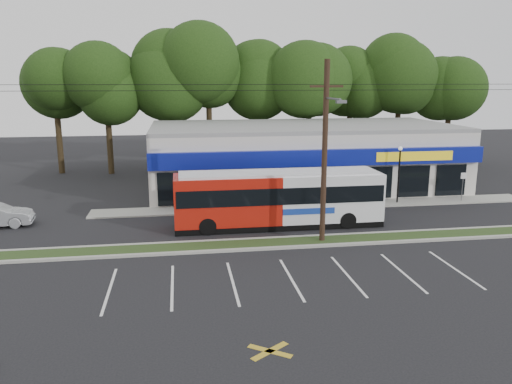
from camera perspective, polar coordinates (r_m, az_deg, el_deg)
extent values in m
plane|color=black|center=(26.92, 1.95, -6.68)|extent=(120.00, 120.00, 0.00)
cube|color=#273516|center=(27.83, 1.57, -5.90)|extent=(40.00, 1.60, 0.12)
cube|color=#9E9E93|center=(27.03, 1.89, -6.44)|extent=(40.00, 0.25, 0.14)
cube|color=#9E9E93|center=(28.62, 1.26, -5.34)|extent=(40.00, 0.25, 0.14)
cube|color=#9E9E93|center=(36.42, 7.05, -1.52)|extent=(32.00, 2.20, 0.10)
cube|color=beige|center=(42.70, 5.24, 3.97)|extent=(25.00, 12.00, 5.00)
cube|color=#101B93|center=(36.61, 7.63, 3.89)|extent=(25.00, 0.50, 1.20)
cube|color=black|center=(37.14, 7.46, 0.88)|extent=(24.00, 0.12, 2.40)
cube|color=yellow|center=(38.91, 17.71, 3.92)|extent=(6.00, 0.06, 0.70)
cube|color=gray|center=(42.38, 5.31, 7.51)|extent=(25.00, 12.00, 0.30)
cylinder|color=black|center=(27.37, 7.84, 4.32)|extent=(0.30, 0.30, 10.00)
cube|color=black|center=(27.09, 8.07, 11.88)|extent=(1.80, 0.12, 0.12)
cylinder|color=#59595E|center=(25.96, 8.80, 10.50)|extent=(0.10, 2.40, 0.10)
cube|color=#59595E|center=(24.72, 9.71, 10.13)|extent=(0.50, 0.25, 0.15)
cylinder|color=black|center=(26.38, 1.68, 12.19)|extent=(50.00, 0.02, 0.02)
cylinder|color=black|center=(26.39, 1.68, 11.54)|extent=(50.00, 0.02, 0.02)
cylinder|color=black|center=(37.89, 15.99, 1.65)|extent=(0.12, 0.12, 4.00)
sphere|color=silver|center=(37.57, 16.18, 4.80)|extent=(0.30, 0.30, 0.30)
cylinder|color=#59595E|center=(40.23, 22.51, 0.49)|extent=(0.06, 0.06, 2.20)
cube|color=white|center=(40.02, 22.66, 1.73)|extent=(0.45, 0.04, 0.45)
cylinder|color=black|center=(52.51, -21.17, 5.19)|extent=(0.56, 0.56, 5.72)
sphere|color=black|center=(52.16, -21.67, 11.28)|extent=(6.76, 6.76, 6.76)
cylinder|color=black|center=(51.68, -15.73, 5.46)|extent=(0.56, 0.56, 5.72)
sphere|color=black|center=(51.32, -16.11, 11.66)|extent=(6.76, 6.76, 6.76)
cylinder|color=black|center=(51.32, -10.16, 5.69)|extent=(0.56, 0.56, 5.72)
sphere|color=black|center=(50.96, -10.41, 11.94)|extent=(6.76, 6.76, 6.76)
cylinder|color=black|center=(51.44, -4.56, 5.86)|extent=(0.56, 0.56, 5.72)
sphere|color=black|center=(51.09, -4.67, 12.10)|extent=(6.76, 6.76, 6.76)
cylinder|color=black|center=(52.05, 0.97, 5.98)|extent=(0.56, 0.56, 5.72)
sphere|color=black|center=(51.70, 0.99, 12.15)|extent=(6.76, 6.76, 6.76)
cylinder|color=black|center=(53.12, 6.32, 6.04)|extent=(0.56, 0.56, 5.72)
sphere|color=black|center=(52.78, 6.47, 12.08)|extent=(6.76, 6.76, 6.76)
cylinder|color=black|center=(54.63, 11.42, 6.05)|extent=(0.56, 0.56, 5.72)
sphere|color=black|center=(54.30, 11.68, 11.92)|extent=(6.76, 6.76, 6.76)
cylinder|color=black|center=(56.55, 16.21, 6.02)|extent=(0.56, 0.56, 5.72)
sphere|color=black|center=(56.23, 16.57, 11.68)|extent=(6.76, 6.76, 6.76)
cylinder|color=black|center=(58.83, 20.66, 5.95)|extent=(0.56, 0.56, 5.72)
sphere|color=black|center=(58.52, 21.09, 11.38)|extent=(6.76, 6.76, 6.76)
cube|color=#AF180D|center=(30.41, -3.32, -0.81)|extent=(6.40, 2.67, 2.93)
cube|color=white|center=(31.64, 8.29, -0.39)|extent=(6.40, 2.67, 2.93)
cube|color=black|center=(31.28, 2.57, -3.51)|extent=(12.80, 2.63, 0.37)
cube|color=black|center=(30.79, 2.60, 0.03)|extent=(12.54, 2.74, 1.01)
cube|color=black|center=(32.68, 13.72, 0.13)|extent=(0.06, 2.27, 1.49)
cube|color=#193899|center=(30.10, 6.08, -2.21)|extent=(3.20, 0.03, 0.37)
cube|color=white|center=(30.56, 2.63, 2.17)|extent=(12.16, 2.42, 0.19)
cylinder|color=black|center=(29.50, -5.54, -3.95)|extent=(1.02, 0.30, 1.02)
cylinder|color=black|center=(31.83, -5.80, -2.71)|extent=(1.02, 0.30, 1.02)
cylinder|color=black|center=(31.13, 10.44, -3.22)|extent=(1.02, 0.30, 1.02)
cylinder|color=black|center=(33.34, 9.09, -2.10)|extent=(1.02, 0.30, 1.02)
imported|color=black|center=(35.55, 5.75, -0.80)|extent=(4.22, 2.36, 1.36)
imported|color=beige|center=(35.82, 7.68, -0.35)|extent=(0.72, 0.52, 1.84)
imported|color=beige|center=(34.46, 4.29, -0.84)|extent=(1.09, 1.04, 1.78)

